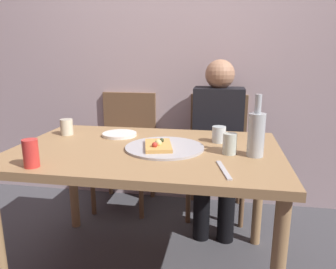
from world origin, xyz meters
name	(u,v)px	position (x,y,z in m)	size (l,w,h in m)	color
ground_plane	(148,269)	(0.00, 0.00, 0.00)	(8.00, 8.00, 0.00)	#424247
back_wall	(176,42)	(0.00, 1.03, 1.30)	(6.00, 0.10, 2.60)	#B29EA3
dining_table	(147,163)	(0.00, 0.00, 0.65)	(1.37, 0.89, 0.73)	#99754C
pizza_tray	(165,147)	(0.10, 0.00, 0.74)	(0.41, 0.41, 0.01)	#ADADB2
pizza_slice_last	(158,145)	(0.07, -0.03, 0.75)	(0.18, 0.25, 0.05)	tan
wine_bottle	(256,133)	(0.54, -0.05, 0.84)	(0.08, 0.08, 0.30)	#B2BCC1
tumbler_near	(230,144)	(0.42, -0.03, 0.78)	(0.07, 0.07, 0.10)	#B7C6BC
tumbler_far	(67,127)	(-0.54, 0.19, 0.78)	(0.07, 0.07, 0.10)	beige
wine_glass	(219,134)	(0.37, 0.18, 0.77)	(0.08, 0.08, 0.09)	silver
soda_can	(31,153)	(-0.42, -0.37, 0.79)	(0.07, 0.07, 0.12)	red
plate_stack	(120,134)	(-0.22, 0.22, 0.74)	(0.20, 0.20, 0.02)	white
table_knife	(224,170)	(0.40, -0.27, 0.73)	(0.22, 0.02, 0.01)	#B7B7BC
chair_left	(126,142)	(-0.38, 0.85, 0.51)	(0.44, 0.44, 0.90)	brown
chair_right	(217,146)	(0.35, 0.85, 0.51)	(0.44, 0.44, 0.90)	brown
guest_in_sweater	(217,135)	(0.35, 0.69, 0.64)	(0.36, 0.56, 1.17)	black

